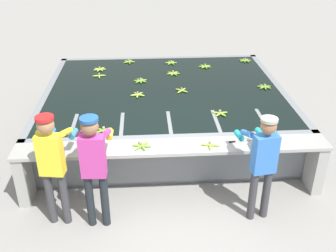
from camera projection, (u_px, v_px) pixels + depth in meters
The scene contains 22 objects.
ground_plane at pixel (174, 202), 5.91m from camera, with size 80.00×80.00×0.00m, color gray.
wash_tank at pixel (165, 109), 7.81m from camera, with size 4.60×3.91×0.86m.
work_ledge at pixel (173, 160), 5.82m from camera, with size 4.60×0.45×0.86m.
worker_0 at pixel (52, 160), 5.11m from camera, with size 0.47×0.74×1.65m.
worker_1 at pixel (94, 162), 5.06m from camera, with size 0.43×0.73×1.66m.
worker_2 at pixel (263, 159), 5.22m from camera, with size 0.48×0.73×1.58m.
banana_bunch_floating_0 at pixel (129, 62), 8.98m from camera, with size 0.27×0.27×0.08m.
banana_bunch_floating_1 at pixel (104, 130), 6.08m from camera, with size 0.27×0.28×0.08m.
banana_bunch_floating_2 at pixel (205, 66), 8.69m from camera, with size 0.28×0.28×0.08m.
banana_bunch_floating_3 at pixel (173, 73), 8.31m from camera, with size 0.28×0.28×0.08m.
banana_bunch_floating_4 at pixel (171, 63), 8.91m from camera, with size 0.28×0.27×0.08m.
banana_bunch_floating_5 at pixel (100, 69), 8.54m from camera, with size 0.28×0.28×0.08m.
banana_bunch_floating_6 at pixel (245, 60), 9.06m from camera, with size 0.28×0.28×0.08m.
banana_bunch_floating_7 at pixel (264, 87), 7.65m from camera, with size 0.28×0.28×0.08m.
banana_bunch_floating_8 at pixel (138, 95), 7.31m from camera, with size 0.28×0.27×0.08m.
banana_bunch_floating_9 at pixel (220, 113), 6.61m from camera, with size 0.28×0.27×0.08m.
banana_bunch_floating_10 at pixel (182, 90), 7.48m from camera, with size 0.24×0.24×0.08m.
banana_bunch_floating_11 at pixel (140, 81), 7.93m from camera, with size 0.28×0.28×0.08m.
banana_bunch_floating_12 at pixel (99, 76), 8.19m from camera, with size 0.28×0.28×0.08m.
banana_bunch_ledge_0 at pixel (142, 146), 5.66m from camera, with size 0.28×0.28×0.08m.
banana_bunch_ledge_1 at pixel (210, 145), 5.68m from camera, with size 0.28×0.28×0.08m.
knife_0 at pixel (237, 141), 5.80m from camera, with size 0.35×0.09×0.02m.
Camera 1 is at (-0.39, -4.66, 3.79)m, focal length 42.00 mm.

